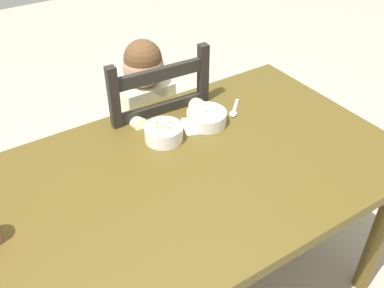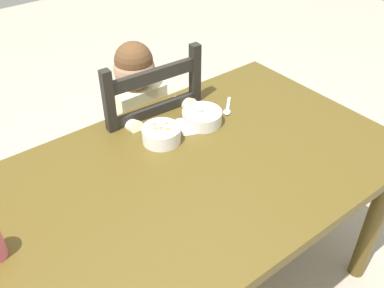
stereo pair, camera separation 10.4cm
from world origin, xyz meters
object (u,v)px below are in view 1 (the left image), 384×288
at_px(bowl_of_carrots, 164,132).
at_px(spoon, 234,111).
at_px(child_figure, 150,113).
at_px(dining_chair, 151,145).
at_px(bowl_of_peas, 207,117).
at_px(dining_table, 187,190).

distance_m(bowl_of_carrots, spoon, 0.33).
bearing_deg(child_figure, dining_chair, 124.45).
distance_m(dining_chair, spoon, 0.45).
bearing_deg(child_figure, bowl_of_peas, -71.99).
bearing_deg(dining_chair, bowl_of_peas, -71.69).
height_order(bowl_of_carrots, spoon, bowl_of_carrots).
bearing_deg(spoon, bowl_of_carrots, -179.07).
relative_size(dining_chair, spoon, 8.45).
bearing_deg(dining_table, bowl_of_peas, 41.98).
bearing_deg(bowl_of_carrots, dining_table, -97.62).
xyz_separation_m(dining_table, dining_chair, (0.12, 0.49, -0.16)).
height_order(dining_table, bowl_of_carrots, bowl_of_carrots).
relative_size(dining_table, bowl_of_carrots, 10.71).
distance_m(dining_table, dining_chair, 0.53).
bearing_deg(dining_chair, child_figure, -55.55).
height_order(child_figure, bowl_of_peas, child_figure).
bearing_deg(child_figure, bowl_of_carrots, -108.01).
height_order(bowl_of_peas, bowl_of_carrots, bowl_of_carrots).
bearing_deg(bowl_of_carrots, bowl_of_peas, -0.01).
height_order(dining_chair, spoon, dining_chair).
bearing_deg(dining_chair, bowl_of_carrots, -107.14).
distance_m(dining_chair, bowl_of_peas, 0.42).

